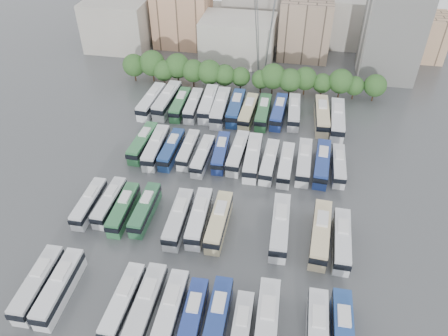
% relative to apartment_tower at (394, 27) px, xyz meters
% --- Properties ---
extents(ground, '(220.00, 220.00, 0.00)m').
position_rel_apartment_tower_xyz_m(ground, '(-34.00, -58.00, -13.00)').
color(ground, '#424447').
rests_on(ground, ground).
extents(tree_line, '(66.03, 7.75, 8.35)m').
position_rel_apartment_tower_xyz_m(tree_line, '(-36.59, -15.86, -8.57)').
color(tree_line, black).
rests_on(tree_line, ground).
extents(city_buildings, '(102.00, 35.00, 20.00)m').
position_rel_apartment_tower_xyz_m(city_buildings, '(-41.46, 13.86, -5.13)').
color(city_buildings, '#9E998E').
rests_on(city_buildings, ground).
extents(apartment_tower, '(14.00, 14.00, 26.00)m').
position_rel_apartment_tower_xyz_m(apartment_tower, '(0.00, 0.00, 0.00)').
color(apartment_tower, silver).
rests_on(apartment_tower, ground).
extents(electricity_pylon, '(9.00, 6.91, 33.83)m').
position_rel_apartment_tower_xyz_m(electricity_pylon, '(-32.00, -8.00, 5.66)').
color(electricity_pylon, slate).
rests_on(electricity_pylon, ground).
extents(bus_r0_s0, '(2.93, 12.15, 3.79)m').
position_rel_apartment_tower_xyz_m(bus_r0_s0, '(-55.43, -81.32, -11.14)').
color(bus_r0_s0, silver).
rests_on(bus_r0_s0, ground).
extents(bus_r0_s1, '(2.87, 12.23, 3.82)m').
position_rel_apartment_tower_xyz_m(bus_r0_s1, '(-52.13, -81.38, -11.12)').
color(bus_r0_s1, silver).
rests_on(bus_r0_s1, ground).
extents(bus_r0_s4, '(2.76, 11.68, 3.65)m').
position_rel_apartment_tower_xyz_m(bus_r0_s4, '(-42.31, -81.92, -11.21)').
color(bus_r0_s4, white).
rests_on(bus_r0_s4, ground).
extents(bus_r0_s5, '(2.75, 12.44, 3.90)m').
position_rel_apartment_tower_xyz_m(bus_r0_s5, '(-39.02, -81.99, -11.08)').
color(bus_r0_s5, silver).
rests_on(bus_r0_s5, ground).
extents(bus_r0_s6, '(2.81, 12.06, 3.77)m').
position_rel_apartment_tower_xyz_m(bus_r0_s6, '(-35.53, -82.20, -11.15)').
color(bus_r0_s6, silver).
rests_on(bus_r0_s6, ground).
extents(bus_r0_s7, '(2.90, 11.57, 3.60)m').
position_rel_apartment_tower_xyz_m(bus_r0_s7, '(-32.32, -82.70, -11.23)').
color(bus_r0_s7, navy).
rests_on(bus_r0_s7, ground).
extents(bus_r0_s8, '(2.79, 11.97, 3.74)m').
position_rel_apartment_tower_xyz_m(bus_r0_s8, '(-29.05, -82.16, -11.16)').
color(bus_r0_s8, navy).
rests_on(bus_r0_s8, ground).
extents(bus_r0_s9, '(2.58, 10.95, 3.42)m').
position_rel_apartment_tower_xyz_m(bus_r0_s9, '(-25.67, -83.28, -11.32)').
color(bus_r0_s9, silver).
rests_on(bus_r0_s9, ground).
extents(bus_r0_s10, '(3.26, 13.38, 4.17)m').
position_rel_apartment_tower_xyz_m(bus_r0_s10, '(-22.48, -82.19, -10.95)').
color(bus_r0_s10, silver).
rests_on(bus_r0_s10, ground).
extents(bus_r0_s12, '(2.83, 12.33, 3.86)m').
position_rel_apartment_tower_xyz_m(bus_r0_s12, '(-15.91, -81.97, -11.11)').
color(bus_r0_s12, silver).
rests_on(bus_r0_s12, ground).
extents(bus_r0_s13, '(2.82, 11.99, 3.75)m').
position_rel_apartment_tower_xyz_m(bus_r0_s13, '(-12.66, -81.14, -11.16)').
color(bus_r0_s13, navy).
rests_on(bus_r0_s13, ground).
extents(bus_r1_s0, '(2.38, 10.88, 3.41)m').
position_rel_apartment_tower_xyz_m(bus_r1_s0, '(-55.48, -63.98, -11.33)').
color(bus_r1_s0, silver).
rests_on(bus_r1_s0, ground).
extents(bus_r1_s1, '(2.55, 10.88, 3.40)m').
position_rel_apartment_tower_xyz_m(bus_r1_s1, '(-52.07, -63.11, -11.33)').
color(bus_r1_s1, silver).
rests_on(bus_r1_s1, ground).
extents(bus_r1_s2, '(2.66, 11.19, 3.50)m').
position_rel_apartment_tower_xyz_m(bus_r1_s2, '(-49.04, -64.36, -11.28)').
color(bus_r1_s2, '#2D693E').
rests_on(bus_r1_s2, ground).
extents(bus_r1_s3, '(2.45, 11.18, 3.51)m').
position_rel_apartment_tower_xyz_m(bus_r1_s3, '(-45.37, -63.72, -11.28)').
color(bus_r1_s3, '#2A633E').
rests_on(bus_r1_s3, ground).
extents(bus_r1_s5, '(2.85, 12.10, 3.78)m').
position_rel_apartment_tower_xyz_m(bus_r1_s5, '(-39.12, -64.90, -11.14)').
color(bus_r1_s5, silver).
rests_on(bus_r1_s5, ground).
extents(bus_r1_s6, '(3.05, 12.12, 3.77)m').
position_rel_apartment_tower_xyz_m(bus_r1_s6, '(-35.77, -64.07, -11.15)').
color(bus_r1_s6, white).
rests_on(bus_r1_s6, ground).
extents(bus_r1_s7, '(2.73, 12.09, 3.79)m').
position_rel_apartment_tower_xyz_m(bus_r1_s7, '(-32.33, -64.34, -11.14)').
color(bus_r1_s7, beige).
rests_on(bus_r1_s7, ground).
extents(bus_r1_s10, '(3.11, 12.95, 4.04)m').
position_rel_apartment_tower_xyz_m(bus_r1_s10, '(-22.29, -63.73, -11.02)').
color(bus_r1_s10, silver).
rests_on(bus_r1_s10, ground).
extents(bus_r1_s12, '(3.47, 13.00, 4.04)m').
position_rel_apartment_tower_xyz_m(bus_r1_s12, '(-15.77, -64.10, -11.02)').
color(bus_r1_s12, beige).
rests_on(bus_r1_s12, ground).
extents(bus_r1_s13, '(2.76, 11.89, 3.72)m').
position_rel_apartment_tower_xyz_m(bus_r1_s13, '(-12.42, -64.79, -11.17)').
color(bus_r1_s13, silver).
rests_on(bus_r1_s13, ground).
extents(bus_r2_s1, '(3.10, 11.91, 3.71)m').
position_rel_apartment_tower_xyz_m(bus_r2_s1, '(-52.17, -45.04, -11.18)').
color(bus_r2_s1, '#317342').
rests_on(bus_r2_s1, ground).
extents(bus_r2_s2, '(3.03, 12.41, 3.87)m').
position_rel_apartment_tower_xyz_m(bus_r2_s2, '(-48.99, -46.20, -11.10)').
color(bus_r2_s2, silver).
rests_on(bus_r2_s2, ground).
extents(bus_r2_s3, '(2.80, 11.50, 3.59)m').
position_rel_apartment_tower_xyz_m(bus_r2_s3, '(-45.76, -46.06, -11.24)').
color(bus_r2_s3, navy).
rests_on(bus_r2_s3, ground).
extents(bus_r2_s4, '(2.43, 10.86, 3.40)m').
position_rel_apartment_tower_xyz_m(bus_r2_s4, '(-42.40, -45.38, -11.33)').
color(bus_r2_s4, silver).
rests_on(bus_r2_s4, ground).
extents(bus_r2_s5, '(2.78, 11.16, 3.48)m').
position_rel_apartment_tower_xyz_m(bus_r2_s5, '(-39.03, -46.96, -11.29)').
color(bus_r2_s5, silver).
rests_on(bus_r2_s5, ground).
extents(bus_r2_s6, '(2.97, 11.29, 3.51)m').
position_rel_apartment_tower_xyz_m(bus_r2_s6, '(-35.75, -45.21, -11.28)').
color(bus_r2_s6, navy).
rests_on(bus_r2_s6, ground).
extents(bus_r2_s7, '(3.10, 12.05, 3.75)m').
position_rel_apartment_tower_xyz_m(bus_r2_s7, '(-32.34, -44.89, -11.16)').
color(bus_r2_s7, silver).
rests_on(bus_r2_s7, ground).
extents(bus_r2_s8, '(3.10, 12.76, 3.98)m').
position_rel_apartment_tower_xyz_m(bus_r2_s8, '(-29.20, -45.93, -11.05)').
color(bus_r2_s8, silver).
rests_on(bus_r2_s8, ground).
extents(bus_r2_s9, '(2.99, 11.63, 3.62)m').
position_rel_apartment_tower_xyz_m(bus_r2_s9, '(-25.84, -46.45, -11.22)').
color(bus_r2_s9, silver).
rests_on(bus_r2_s9, ground).
extents(bus_r2_s10, '(2.75, 11.39, 3.56)m').
position_rel_apartment_tower_xyz_m(bus_r2_s10, '(-22.59, -46.79, -11.25)').
color(bus_r2_s10, white).
rests_on(bus_r2_s10, ground).
extents(bus_r2_s11, '(2.78, 12.10, 3.79)m').
position_rel_apartment_tower_xyz_m(bus_r2_s11, '(-19.22, -45.39, -11.14)').
color(bus_r2_s11, silver).
rests_on(bus_r2_s11, ground).
extents(bus_r2_s12, '(3.29, 12.45, 3.87)m').
position_rel_apartment_tower_xyz_m(bus_r2_s12, '(-15.75, -45.31, -11.10)').
color(bus_r2_s12, navy).
rests_on(bus_r2_s12, ground).
extents(bus_r2_s13, '(2.53, 10.92, 3.41)m').
position_rel_apartment_tower_xyz_m(bus_r2_s13, '(-12.57, -45.09, -11.32)').
color(bus_r2_s13, silver).
rests_on(bus_r2_s13, ground).
extents(bus_r3_s0, '(3.49, 13.19, 4.10)m').
position_rel_apartment_tower_xyz_m(bus_r3_s0, '(-55.62, -28.75, -10.99)').
color(bus_r3_s0, silver).
rests_on(bus_r3_s0, ground).
extents(bus_r3_s1, '(3.64, 13.79, 4.29)m').
position_rel_apartment_tower_xyz_m(bus_r3_s1, '(-52.09, -27.70, -10.90)').
color(bus_r3_s1, silver).
rests_on(bus_r3_s1, ground).
extents(bus_r3_s2, '(2.76, 11.83, 3.70)m').
position_rel_apartment_tower_xyz_m(bus_r3_s2, '(-48.68, -28.53, -11.18)').
color(bus_r3_s2, '#30713E').
rests_on(bus_r3_s2, ground).
extents(bus_r3_s3, '(2.91, 11.78, 3.67)m').
position_rel_apartment_tower_xyz_m(bus_r3_s3, '(-45.57, -28.35, -11.20)').
color(bus_r3_s3, silver).
rests_on(bus_r3_s3, ground).
extents(bus_r3_s4, '(3.41, 13.18, 4.10)m').
position_rel_apartment_tower_xyz_m(bus_r3_s4, '(-42.21, -27.27, -10.99)').
color(bus_r3_s4, white).
rests_on(bus_r3_s4, ground).
extents(bus_r3_s5, '(3.45, 13.76, 4.29)m').
position_rel_apartment_tower_xyz_m(bus_r3_s5, '(-39.08, -28.61, -10.89)').
color(bus_r3_s5, silver).
rests_on(bus_r3_s5, ground).
extents(bus_r3_s6, '(2.86, 12.76, 4.00)m').
position_rel_apartment_tower_xyz_m(bus_r3_s6, '(-35.59, -27.89, -11.04)').
color(bus_r3_s6, navy).
rests_on(bus_r3_s6, ground).
extents(bus_r3_s7, '(3.20, 12.32, 3.83)m').
position_rel_apartment_tower_xyz_m(bus_r3_s7, '(-32.53, -28.89, -11.12)').
color(bus_r3_s7, '#C7BB88').
rests_on(bus_r3_s7, ground).
extents(bus_r3_s8, '(2.66, 12.14, 3.81)m').
position_rel_apartment_tower_xyz_m(bus_r3_s8, '(-29.17, -28.45, -11.13)').
color(bus_r3_s8, '#2A6236').
rests_on(bus_r3_s8, ground).
extents(bus_r3_s9, '(3.22, 12.23, 3.80)m').
position_rel_apartment_tower_xyz_m(bus_r3_s9, '(-25.69, -27.58, -11.13)').
color(bus_r3_s9, navy).
rests_on(bus_r3_s9, ground).
extents(bus_r3_s10, '(3.09, 12.13, 3.78)m').
position_rel_apartment_tower_xyz_m(bus_r3_s10, '(-22.31, -27.04, -11.15)').
color(bus_r3_s10, silver).
rests_on(bus_r3_s10, ground).
extents(bus_r3_s12, '(3.54, 13.41, 4.17)m').
position_rel_apartment_tower_xyz_m(bus_r3_s12, '(-16.02, -27.75, -10.95)').
color(bus_r3_s12, beige).
rests_on(bus_r3_s12, ground).
extents(bus_r3_s13, '(3.04, 13.58, 4.26)m').
position_rel_apartment_tower_xyz_m(bus_r3_s13, '(-12.67, -28.92, -10.91)').
color(bus_r3_s13, silver).
rests_on(bus_r3_s13, ground).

